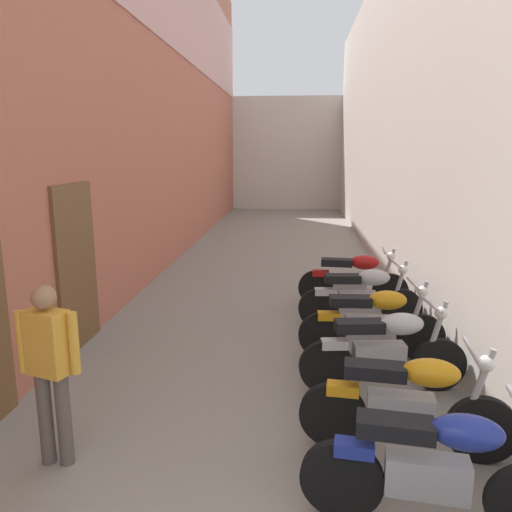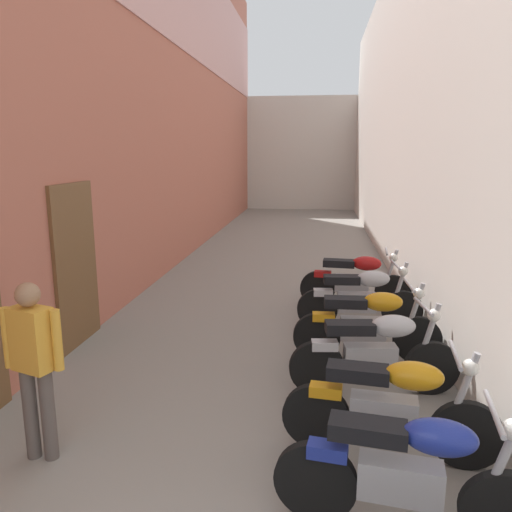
{
  "view_description": "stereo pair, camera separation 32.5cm",
  "coord_description": "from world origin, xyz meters",
  "views": [
    {
      "loc": [
        0.5,
        -0.58,
        2.61
      ],
      "look_at": [
        -0.12,
        6.99,
        0.99
      ],
      "focal_mm": 34.73,
      "sensor_mm": 36.0,
      "label": 1
    },
    {
      "loc": [
        0.82,
        -0.54,
        2.61
      ],
      "look_at": [
        -0.12,
        6.99,
        0.99
      ],
      "focal_mm": 34.73,
      "sensor_mm": 36.0,
      "label": 2
    }
  ],
  "objects": [
    {
      "name": "motorcycle_fifth",
      "position": [
        1.48,
        5.47,
        0.5
      ],
      "size": [
        1.85,
        0.58,
        1.04
      ],
      "color": "black",
      "rests_on": "ground"
    },
    {
      "name": "building_far_end",
      "position": [
        0.0,
        23.13,
        2.5
      ],
      "size": [
        7.85,
        2.0,
        4.99
      ],
      "primitive_type": "cube",
      "color": "beige",
      "rests_on": "ground"
    },
    {
      "name": "motorcycle_sixth",
      "position": [
        1.48,
        6.61,
        0.5
      ],
      "size": [
        1.85,
        0.58,
        1.04
      ],
      "color": "black",
      "rests_on": "ground"
    },
    {
      "name": "motorcycle_seventh",
      "position": [
        1.48,
        7.65,
        0.5
      ],
      "size": [
        1.85,
        0.58,
        1.04
      ],
      "color": "black",
      "rests_on": "ground"
    },
    {
      "name": "motorcycle_second",
      "position": [
        1.48,
        2.52,
        0.5
      ],
      "size": [
        1.84,
        0.58,
        1.04
      ],
      "color": "black",
      "rests_on": "ground"
    },
    {
      "name": "building_right",
      "position": [
        2.62,
        11.06,
        3.55
      ],
      "size": [
        0.45,
        22.13,
        7.1
      ],
      "color": "beige",
      "rests_on": "ground"
    },
    {
      "name": "building_left",
      "position": [
        -2.62,
        11.02,
        4.44
      ],
      "size": [
        0.45,
        22.13,
        8.79
      ],
      "color": "#B76651",
      "rests_on": "ground"
    },
    {
      "name": "pedestrian_mid_alley",
      "position": [
        -1.49,
        3.04,
        0.92
      ],
      "size": [
        0.52,
        0.3,
        1.57
      ],
      "color": "#564C47",
      "rests_on": "ground"
    },
    {
      "name": "motorcycle_fourth",
      "position": [
        1.48,
        4.59,
        0.5
      ],
      "size": [
        1.85,
        0.58,
        1.04
      ],
      "color": "black",
      "rests_on": "ground"
    },
    {
      "name": "motorcycle_third",
      "position": [
        1.48,
        3.42,
        0.5
      ],
      "size": [
        1.85,
        0.58,
        1.04
      ],
      "color": "black",
      "rests_on": "ground"
    },
    {
      "name": "ground_plane",
      "position": [
        0.0,
        9.07,
        0.0
      ],
      "size": [
        38.13,
        38.13,
        0.0
      ],
      "primitive_type": "plane",
      "color": "gray"
    }
  ]
}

